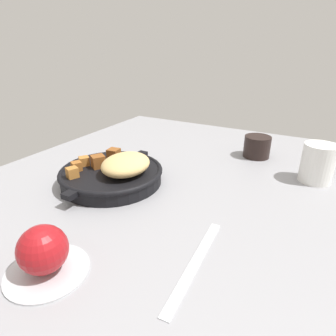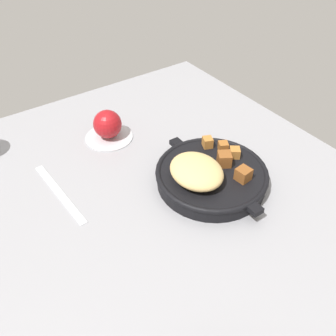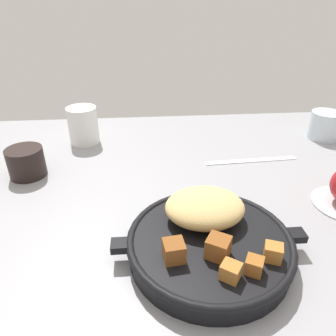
% 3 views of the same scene
% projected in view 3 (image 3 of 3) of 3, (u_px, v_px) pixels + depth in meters
% --- Properties ---
extents(ground_plane, '(1.14, 0.94, 0.02)m').
position_uv_depth(ground_plane, '(174.00, 208.00, 0.60)').
color(ground_plane, gray).
extents(cast_iron_skillet, '(0.29, 0.25, 0.08)m').
position_uv_depth(cast_iron_skillet, '(209.00, 238.00, 0.47)').
color(cast_iron_skillet, black).
rests_on(cast_iron_skillet, ground_plane).
extents(butter_knife, '(0.22, 0.03, 0.00)m').
position_uv_depth(butter_knife, '(251.00, 160.00, 0.74)').
color(butter_knife, silver).
rests_on(butter_knife, ground_plane).
extents(water_glass_short, '(0.08, 0.08, 0.07)m').
position_uv_depth(water_glass_short, '(325.00, 125.00, 0.84)').
color(water_glass_short, silver).
rests_on(water_glass_short, ground_plane).
extents(white_creamer_pitcher, '(0.08, 0.08, 0.09)m').
position_uv_depth(white_creamer_pitcher, '(83.00, 125.00, 0.81)').
color(white_creamer_pitcher, white).
rests_on(white_creamer_pitcher, ground_plane).
extents(coffee_mug_dark, '(0.08, 0.08, 0.06)m').
position_uv_depth(coffee_mug_dark, '(26.00, 162.00, 0.67)').
color(coffee_mug_dark, black).
rests_on(coffee_mug_dark, ground_plane).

